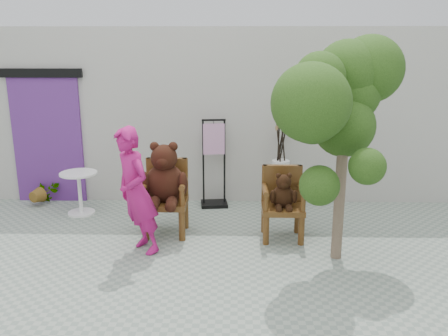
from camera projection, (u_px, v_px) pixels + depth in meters
name	position (u px, v px, depth m)	size (l,w,h in m)	color
ground_plane	(213.00, 268.00, 5.96)	(60.00, 60.00, 0.00)	gray
back_wall	(221.00, 113.00, 8.57)	(9.00, 1.00, 3.00)	#AFACA4
doorway	(48.00, 136.00, 8.23)	(1.40, 0.11, 2.33)	#592776
chair_big	(165.00, 183.00, 6.84)	(0.68, 0.73, 1.39)	#46290F
chair_small	(283.00, 197.00, 6.76)	(0.59, 0.54, 1.03)	#46290F
person	(136.00, 192.00, 6.17)	(0.63, 0.41, 1.73)	#AC1567
cafe_table	(80.00, 188.00, 7.74)	(0.60, 0.60, 0.70)	white
display_stand	(214.00, 173.00, 8.08)	(0.49, 0.40, 1.51)	black
stool_bucket	(281.00, 170.00, 8.04)	(0.32, 0.32, 1.45)	white
tree	(339.00, 98.00, 5.79)	(1.74, 1.65, 2.85)	brown
potted_plant	(43.00, 192.00, 8.25)	(0.41, 0.36, 0.46)	#19360E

